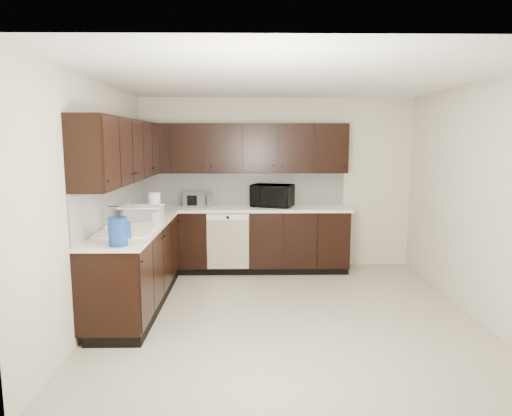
{
  "coord_description": "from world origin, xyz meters",
  "views": [
    {
      "loc": [
        -0.4,
        -4.76,
        1.89
      ],
      "look_at": [
        -0.32,
        0.6,
        1.09
      ],
      "focal_mm": 32.0,
      "sensor_mm": 36.0,
      "label": 1
    }
  ],
  "objects_px": {
    "microwave": "(272,196)",
    "sink": "(129,236)",
    "storage_bin": "(142,214)",
    "blue_pitcher": "(118,231)",
    "toaster_oven": "(198,199)"
  },
  "relations": [
    {
      "from": "microwave",
      "to": "sink",
      "type": "bearing_deg",
      "value": -114.01
    },
    {
      "from": "microwave",
      "to": "storage_bin",
      "type": "height_order",
      "value": "microwave"
    },
    {
      "from": "storage_bin",
      "to": "blue_pitcher",
      "type": "bearing_deg",
      "value": -86.61
    },
    {
      "from": "sink",
      "to": "toaster_oven",
      "type": "xyz_separation_m",
      "value": [
        0.54,
        1.73,
        0.17
      ]
    },
    {
      "from": "sink",
      "to": "toaster_oven",
      "type": "distance_m",
      "value": 1.83
    },
    {
      "from": "sink",
      "to": "storage_bin",
      "type": "bearing_deg",
      "value": 88.32
    },
    {
      "from": "sink",
      "to": "storage_bin",
      "type": "relative_size",
      "value": 1.79
    },
    {
      "from": "sink",
      "to": "blue_pitcher",
      "type": "xyz_separation_m",
      "value": [
        0.09,
        -0.69,
        0.19
      ]
    },
    {
      "from": "storage_bin",
      "to": "blue_pitcher",
      "type": "xyz_separation_m",
      "value": [
        0.07,
        -1.23,
        0.04
      ]
    },
    {
      "from": "microwave",
      "to": "storage_bin",
      "type": "bearing_deg",
      "value": -124.2
    },
    {
      "from": "sink",
      "to": "blue_pitcher",
      "type": "height_order",
      "value": "sink"
    },
    {
      "from": "sink",
      "to": "storage_bin",
      "type": "distance_m",
      "value": 0.56
    },
    {
      "from": "toaster_oven",
      "to": "storage_bin",
      "type": "bearing_deg",
      "value": -90.77
    },
    {
      "from": "sink",
      "to": "microwave",
      "type": "height_order",
      "value": "microwave"
    },
    {
      "from": "microwave",
      "to": "blue_pitcher",
      "type": "relative_size",
      "value": 2.2
    }
  ]
}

